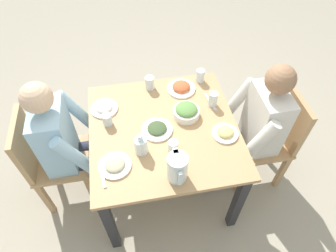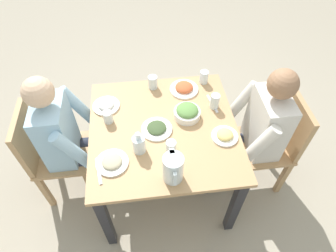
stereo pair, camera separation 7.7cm
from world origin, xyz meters
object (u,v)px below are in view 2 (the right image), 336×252
at_px(water_glass_near_right, 153,82).
at_px(water_glass_center, 108,117).
at_px(plate_dolmas, 157,128).
at_px(oil_carafe, 139,145).
at_px(water_pitcher, 173,168).
at_px(chair_near, 49,151).
at_px(plate_yoghurt, 106,105).
at_px(plate_beans, 112,162).
at_px(dining_table, 164,138).
at_px(water_glass_far_right, 215,101).
at_px(salad_bowl, 187,112).
at_px(water_glass_near_left, 204,77).
at_px(diner_near, 72,136).
at_px(chair_far, 274,140).
at_px(diner_far, 252,131).
at_px(water_glass_by_pitcher, 171,147).
at_px(plate_fries, 225,135).
at_px(plate_rice_curry, 184,88).

bearing_deg(water_glass_near_right, water_glass_center, -47.63).
xyz_separation_m(plate_dolmas, oil_carafe, (0.15, -0.12, 0.04)).
relative_size(water_glass_near_right, water_glass_center, 1.17).
bearing_deg(water_pitcher, chair_near, -118.85).
xyz_separation_m(plate_yoghurt, water_glass_near_right, (-0.16, 0.35, 0.03)).
bearing_deg(plate_beans, chair_near, -123.50).
bearing_deg(plate_yoghurt, dining_table, 57.30).
height_order(water_glass_far_right, water_glass_center, water_glass_far_right).
xyz_separation_m(salad_bowl, water_glass_far_right, (-0.07, 0.21, 0.01)).
bearing_deg(water_glass_near_left, diner_near, -71.55).
height_order(chair_far, water_glass_center, chair_far).
bearing_deg(water_glass_near_right, chair_far, 63.81).
xyz_separation_m(diner_far, water_glass_by_pitcher, (0.18, -0.61, 0.15)).
bearing_deg(water_glass_near_right, plate_fries, 38.25).
bearing_deg(plate_yoghurt, water_pitcher, 32.15).
distance_m(dining_table, plate_beans, 0.44).
xyz_separation_m(diner_far, water_glass_near_left, (-0.44, -0.28, 0.15)).
relative_size(plate_dolmas, water_glass_near_left, 2.06).
height_order(dining_table, plate_beans, plate_beans).
bearing_deg(chair_near, water_pitcher, 61.15).
bearing_deg(diner_far, water_glass_center, -97.20).
distance_m(dining_table, water_glass_center, 0.41).
height_order(diner_near, water_glass_by_pitcher, diner_near).
xyz_separation_m(water_pitcher, plate_dolmas, (-0.37, -0.06, -0.08)).
distance_m(dining_table, chair_near, 0.85).
bearing_deg(plate_dolmas, chair_far, 89.41).
height_order(chair_near, oil_carafe, oil_carafe).
height_order(plate_beans, oil_carafe, oil_carafe).
bearing_deg(water_glass_by_pitcher, plate_fries, 101.11).
bearing_deg(diner_far, plate_rice_curry, -130.25).
height_order(chair_near, plate_yoghurt, chair_near).
height_order(plate_dolmas, water_glass_near_left, water_glass_near_left).
relative_size(plate_rice_curry, water_glass_near_left, 2.13).
relative_size(dining_table, water_pitcher, 5.20).
distance_m(salad_bowl, water_glass_center, 0.54).
height_order(chair_far, diner_far, diner_far).
distance_m(salad_bowl, oil_carafe, 0.42).
height_order(water_pitcher, water_glass_far_right, water_pitcher).
xyz_separation_m(dining_table, water_glass_near_right, (-0.41, -0.03, 0.16)).
bearing_deg(water_glass_center, dining_table, 73.97).
distance_m(plate_fries, plate_yoghurt, 0.85).
bearing_deg(plate_fries, chair_far, 103.13).
distance_m(dining_table, salad_bowl, 0.24).
distance_m(plate_beans, water_glass_far_right, 0.82).
distance_m(salad_bowl, water_glass_by_pitcher, 0.32).
relative_size(water_pitcher, water_glass_by_pitcher, 2.06).
bearing_deg(water_glass_far_right, plate_rice_curry, -137.39).
bearing_deg(plate_beans, plate_yoghurt, -175.16).
relative_size(diner_near, water_glass_near_right, 11.45).
bearing_deg(plate_yoghurt, chair_near, -70.78).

